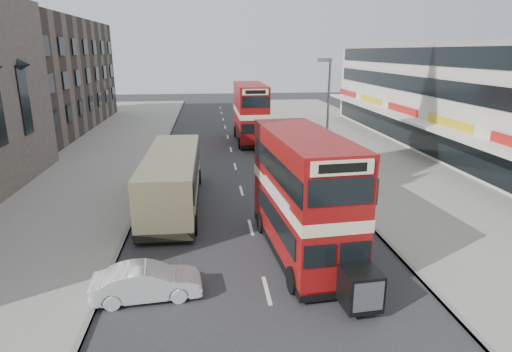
# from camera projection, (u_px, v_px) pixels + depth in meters

# --- Properties ---
(ground) EXTENTS (160.00, 160.00, 0.00)m
(ground) POSITION_uv_depth(u_px,v_px,m) (275.00, 323.00, 14.09)
(ground) COLOR #28282B
(ground) RESTS_ON ground
(road_surface) EXTENTS (12.00, 90.00, 0.01)m
(road_surface) POSITION_uv_depth(u_px,v_px,m) (235.00, 167.00, 33.17)
(road_surface) COLOR #28282B
(road_surface) RESTS_ON ground
(pavement_right) EXTENTS (12.00, 90.00, 0.15)m
(pavement_right) POSITION_uv_depth(u_px,v_px,m) (384.00, 161.00, 34.44)
(pavement_right) COLOR gray
(pavement_right) RESTS_ON ground
(pavement_left) EXTENTS (12.00, 90.00, 0.15)m
(pavement_left) POSITION_uv_depth(u_px,v_px,m) (74.00, 170.00, 31.86)
(pavement_left) COLOR gray
(pavement_left) RESTS_ON ground
(kerb_left) EXTENTS (0.20, 90.00, 0.16)m
(kerb_left) POSITION_uv_depth(u_px,v_px,m) (155.00, 168.00, 32.49)
(kerb_left) COLOR gray
(kerb_left) RESTS_ON ground
(kerb_right) EXTENTS (0.20, 90.00, 0.16)m
(kerb_right) POSITION_uv_depth(u_px,v_px,m) (312.00, 163.00, 33.80)
(kerb_right) COLOR gray
(kerb_right) RESTS_ON ground
(brick_terrace) EXTENTS (14.00, 28.00, 12.00)m
(brick_terrace) POSITION_uv_depth(u_px,v_px,m) (20.00, 76.00, 46.29)
(brick_terrace) COLOR #66594C
(brick_terrace) RESTS_ON ground
(commercial_row) EXTENTS (9.90, 46.20, 9.30)m
(commercial_row) POSITION_uv_depth(u_px,v_px,m) (470.00, 99.00, 35.90)
(commercial_row) COLOR beige
(commercial_row) RESTS_ON ground
(street_lamp) EXTENTS (1.00, 0.20, 8.12)m
(street_lamp) POSITION_uv_depth(u_px,v_px,m) (327.00, 106.00, 30.62)
(street_lamp) COLOR slate
(street_lamp) RESTS_ON ground
(bus_main) EXTENTS (3.32, 9.48, 5.18)m
(bus_main) POSITION_uv_depth(u_px,v_px,m) (303.00, 195.00, 18.15)
(bus_main) COLOR black
(bus_main) RESTS_ON ground
(bus_second) EXTENTS (2.73, 9.80, 5.40)m
(bus_second) POSITION_uv_depth(u_px,v_px,m) (251.00, 113.00, 41.51)
(bus_second) COLOR black
(bus_second) RESTS_ON ground
(coach) EXTENTS (2.94, 10.98, 2.90)m
(coach) POSITION_uv_depth(u_px,v_px,m) (172.00, 178.00, 24.25)
(coach) COLOR black
(coach) RESTS_ON ground
(car_left_front) EXTENTS (3.96, 1.70, 1.27)m
(car_left_front) POSITION_uv_depth(u_px,v_px,m) (147.00, 282.00, 15.35)
(car_left_front) COLOR silver
(car_left_front) RESTS_ON ground
(car_right_a) EXTENTS (5.26, 2.59, 1.47)m
(car_right_a) POSITION_uv_depth(u_px,v_px,m) (322.00, 179.00, 27.39)
(car_right_a) COLOR maroon
(car_right_a) RESTS_ON ground
(car_right_b) EXTENTS (3.97, 2.08, 1.07)m
(car_right_b) POSITION_uv_depth(u_px,v_px,m) (300.00, 161.00, 32.75)
(car_right_b) COLOR #BF6513
(car_right_b) RESTS_ON ground
(pedestrian_near) EXTENTS (0.74, 0.53, 1.94)m
(pedestrian_near) POSITION_uv_depth(u_px,v_px,m) (358.00, 175.00, 26.84)
(pedestrian_near) COLOR gray
(pedestrian_near) RESTS_ON pavement_right
(cyclist) EXTENTS (0.81, 1.94, 2.00)m
(cyclist) POSITION_uv_depth(u_px,v_px,m) (282.00, 149.00, 36.00)
(cyclist) COLOR gray
(cyclist) RESTS_ON ground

